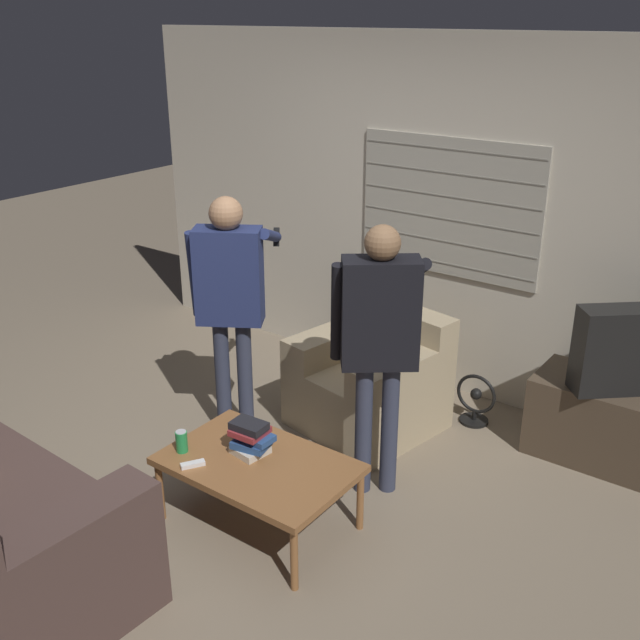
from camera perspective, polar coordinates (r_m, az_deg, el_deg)
name	(u,v)px	position (r m, az deg, el deg)	size (l,w,h in m)	color
ground_plane	(249,502)	(4.53, -5.45, -13.63)	(16.00, 16.00, 0.00)	#7F705B
wall_back	(429,218)	(5.51, 8.27, 7.73)	(5.20, 0.08, 2.55)	beige
armchair_beige	(372,380)	(5.13, 3.97, -4.61)	(0.99, 0.97, 0.80)	tan
coffee_table	(258,467)	(4.15, -4.73, -11.10)	(1.03, 0.67, 0.41)	brown
tv_stand	(620,427)	(5.07, 21.91, -7.54)	(1.08, 0.48, 0.52)	#4C3D2D
tv	(634,349)	(4.84, 22.79, -2.08)	(0.66, 0.61, 0.53)	black
person_left_standing	(230,289)	(4.76, -6.88, 2.35)	(0.52, 0.83, 1.63)	#33384C
person_right_standing	(380,330)	(4.13, 4.56, -0.76)	(0.52, 0.81, 1.63)	#33384C
book_stack	(251,438)	(4.16, -5.31, -8.92)	(0.24, 0.19, 0.19)	beige
soda_can	(182,441)	(4.24, -10.50, -9.08)	(0.07, 0.07, 0.13)	#238E47
spare_remote	(193,464)	(4.13, -9.67, -10.79)	(0.10, 0.13, 0.02)	white
floor_fan	(475,401)	(5.31, 11.76, -6.04)	(0.29, 0.20, 0.36)	black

